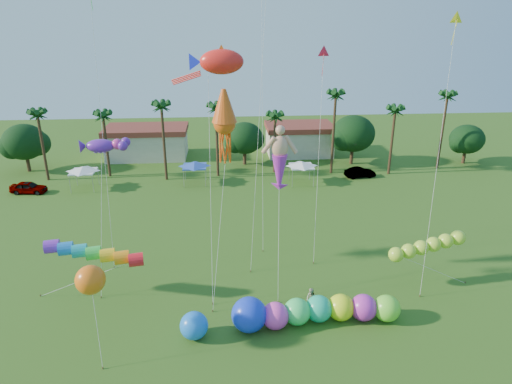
{
  "coord_description": "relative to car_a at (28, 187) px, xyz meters",
  "views": [
    {
      "loc": [
        -2.33,
        -20.37,
        20.76
      ],
      "look_at": [
        0.0,
        10.0,
        9.0
      ],
      "focal_mm": 32.0,
      "sensor_mm": 36.0,
      "label": 1
    }
  ],
  "objects": [
    {
      "name": "tree_line",
      "position": [
        30.24,
        8.91,
        3.53
      ],
      "size": [
        69.46,
        8.91,
        11.0
      ],
      "color": "#3A2819",
      "rests_on": "ground"
    },
    {
      "name": "buildings_row",
      "position": [
        23.58,
        14.92,
        1.25
      ],
      "size": [
        35.0,
        7.0,
        4.0
      ],
      "color": "beige",
      "rests_on": "ground"
    },
    {
      "name": "tent_row",
      "position": [
        20.68,
        1.25,
        2.0
      ],
      "size": [
        31.0,
        4.0,
        0.6
      ],
      "color": "white",
      "rests_on": "ground"
    },
    {
      "name": "car_a",
      "position": [
        0.0,
        0.0,
        0.0
      ],
      "size": [
        4.53,
        2.18,
        1.49
      ],
      "primitive_type": "imported",
      "rotation": [
        0.0,
        0.0,
        1.47
      ],
      "color": "#4C4C54",
      "rests_on": "ground"
    },
    {
      "name": "car_b",
      "position": [
        43.18,
        2.72,
        -0.06
      ],
      "size": [
        4.33,
        2.0,
        1.38
      ],
      "primitive_type": "imported",
      "rotation": [
        0.0,
        0.0,
        1.7
      ],
      "color": "#4C4C54",
      "rests_on": "ground"
    },
    {
      "name": "spectator_b",
      "position": [
        30.73,
        -26.66,
        0.1
      ],
      "size": [
        0.96,
        1.03,
        1.69
      ],
      "primitive_type": "imported",
      "rotation": [
        0.0,
        0.0,
        -1.05
      ],
      "color": "#9F9E85",
      "rests_on": "ground"
    },
    {
      "name": "caterpillar_inflatable",
      "position": [
        30.3,
        -28.48,
        0.31
      ],
      "size": [
        12.33,
        3.02,
        2.51
      ],
      "rotation": [
        0.0,
        0.0,
        0.05
      ],
      "color": "#FE42C4",
      "rests_on": "ground"
    },
    {
      "name": "blue_ball",
      "position": [
        22.08,
        -29.39,
        0.23
      ],
      "size": [
        1.95,
        1.95,
        1.95
      ],
      "primitive_type": "sphere",
      "color": "blue",
      "rests_on": "ground"
    },
    {
      "name": "rainbow_tube",
      "position": [
        15.69,
        -24.51,
        2.8
      ],
      "size": [
        9.92,
        1.62,
        4.07
      ],
      "color": "red",
      "rests_on": "ground"
    },
    {
      "name": "green_worm",
      "position": [
        37.97,
        -24.28,
        2.25
      ],
      "size": [
        9.59,
        1.5,
        3.72
      ],
      "color": "#AEE031",
      "rests_on": "ground"
    },
    {
      "name": "orange_ball_kite",
      "position": [
        16.04,
        -30.58,
        4.89
      ],
      "size": [
        2.43,
        2.68,
        6.56
      ],
      "color": "orange",
      "rests_on": "ground"
    },
    {
      "name": "merman_kite",
      "position": [
        28.83,
        -21.38,
        9.23
      ],
      "size": [
        2.54,
        5.53,
        12.51
      ],
      "color": "tan",
      "rests_on": "ground"
    },
    {
      "name": "fish_kite",
      "position": [
        24.48,
        -20.55,
        16.88
      ],
      "size": [
        5.16,
        6.76,
        18.65
      ],
      "color": "#FD231C",
      "rests_on": "ground"
    },
    {
      "name": "squid_kite",
      "position": [
        24.56,
        -23.5,
        12.91
      ],
      "size": [
        2.32,
        4.13,
        16.19
      ],
      "color": "#E65212",
      "rests_on": "ground"
    },
    {
      "name": "lobster_kite",
      "position": [
        14.69,
        -19.46,
        10.38
      ],
      "size": [
        4.45,
        6.35,
        11.9
      ],
      "color": "#6321A8",
      "rests_on": "ground"
    },
    {
      "name": "delta_kite_red",
      "position": [
        33.18,
        -15.64,
        16.83
      ],
      "size": [
        1.59,
        4.74,
        18.49
      ],
      "color": "red",
      "rests_on": "ground"
    },
    {
      "name": "delta_kite_yellow",
      "position": [
        41.01,
        -22.43,
        19.32
      ],
      "size": [
        1.98,
        3.67,
        21.14
      ],
      "color": "yellow",
      "rests_on": "ground"
    }
  ]
}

